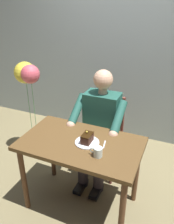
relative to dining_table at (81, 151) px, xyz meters
The scene contains 10 objects.
ground_plane 0.64m from the dining_table, ahead, with size 14.00×14.00×0.00m, color olive.
cafe_rear_panel 1.74m from the dining_table, 90.00° to the right, with size 6.40×0.12×3.00m, color #9EAFB6.
dining_table is the anchor object (origin of this frame).
chair 0.65m from the dining_table, 90.00° to the right, with size 0.42×0.42×0.89m.
seated_person 0.46m from the dining_table, 90.00° to the right, with size 0.53×0.58×1.24m.
dessert_plate 0.12m from the dining_table, 168.97° to the right, with size 0.21×0.21×0.01m, color white.
cake_slice 0.16m from the dining_table, 168.76° to the right, with size 0.08×0.12×0.10m.
coffee_cup 0.28m from the dining_table, 148.74° to the left, with size 0.11×0.07×0.08m.
dessert_spoon 0.23m from the dining_table, behind, with size 0.03×0.14×0.01m.
balloon_display 1.12m from the dining_table, 30.19° to the right, with size 0.34×0.28×1.21m.
Camera 1 is at (-0.72, 1.51, 1.88)m, focal length 36.96 mm.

